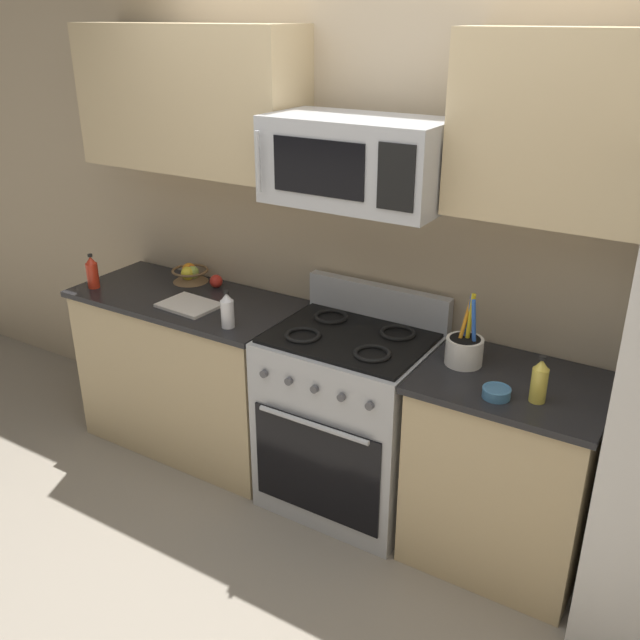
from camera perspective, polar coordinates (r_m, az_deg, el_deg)
name	(u,v)px	position (r m, az deg, el deg)	size (l,w,h in m)	color
ground_plane	(272,579)	(3.33, -3.93, -20.25)	(16.00, 16.00, 0.00)	gray
wall_back	(389,238)	(3.46, 5.66, 6.61)	(8.00, 0.10, 2.60)	tan
counter_left	(191,371)	(4.03, -10.41, -4.09)	(1.26, 0.61, 0.91)	tan
range_oven	(349,419)	(3.50, 2.36, -8.00)	(0.76, 0.65, 1.09)	#B2B5BA
counter_right	(503,471)	(3.26, 14.65, -11.80)	(0.78, 0.61, 0.91)	tan
microwave	(357,161)	(3.05, 3.02, 12.74)	(0.78, 0.44, 0.37)	#B2B5BA
upper_cabinets_left	(190,99)	(3.72, -10.53, 17.24)	(1.25, 0.34, 0.70)	tan
upper_cabinets_right	(559,127)	(2.86, 18.81, 14.58)	(0.77, 0.34, 0.70)	tan
utensil_crock	(464,349)	(3.09, 11.65, -2.31)	(0.16, 0.16, 0.33)	white
fruit_basket	(190,274)	(4.04, -10.50, 3.72)	(0.21, 0.21, 0.10)	brown
apple_loose	(216,281)	(3.93, -8.44, 3.14)	(0.07, 0.07, 0.07)	red
cutting_board	(189,305)	(3.70, -10.57, 1.19)	(0.29, 0.22, 0.02)	silver
bottle_vinegar	(227,310)	(3.40, -7.53, 0.77)	(0.06, 0.06, 0.19)	silver
bottle_hot_sauce	(92,272)	(4.07, -18.01, 3.70)	(0.06, 0.06, 0.19)	red
bottle_oil	(539,381)	(2.86, 17.39, -4.75)	(0.06, 0.06, 0.20)	gold
prep_bowl	(496,392)	(2.87, 14.13, -5.71)	(0.11, 0.11, 0.04)	teal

